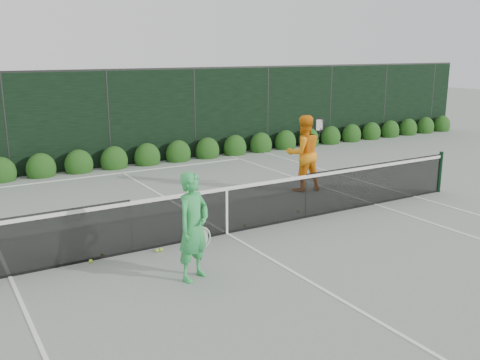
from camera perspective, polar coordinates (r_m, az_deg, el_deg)
ground at (r=10.91m, az=-1.41°, el=-5.75°), size 80.00×80.00×0.00m
tennis_net at (r=10.73m, az=-1.54°, el=-3.10°), size 12.90×0.10×1.07m
player_woman at (r=8.61m, az=-4.98°, el=-4.96°), size 0.77×0.66×1.78m
player_man at (r=14.08m, az=6.77°, el=2.85°), size 1.09×0.92×2.00m
court_lines at (r=10.91m, az=-1.41°, el=-5.72°), size 11.03×23.83×0.01m
windscreen_fence at (r=8.32m, az=7.80°, el=-1.21°), size 32.00×21.07×3.06m
hedge_row at (r=17.22m, az=-13.27°, el=1.99°), size 31.66×0.65×0.94m
tennis_balls at (r=10.61m, az=-6.02°, el=-6.21°), size 4.99×0.86×0.07m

